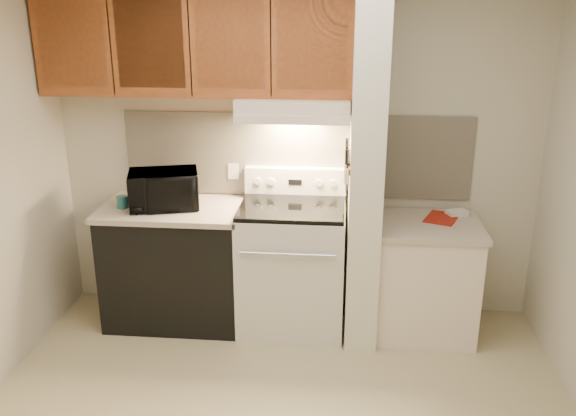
# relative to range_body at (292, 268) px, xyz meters

# --- Properties ---
(wall_back) EXTENTS (3.60, 2.50, 0.02)m
(wall_back) POSITION_rel_range_body_xyz_m (0.00, 0.34, 0.79)
(wall_back) COLOR beige
(wall_back) RESTS_ON floor
(backsplash) EXTENTS (2.60, 0.02, 0.63)m
(backsplash) POSITION_rel_range_body_xyz_m (0.00, 0.33, 0.78)
(backsplash) COLOR beige
(backsplash) RESTS_ON wall_back
(range_body) EXTENTS (0.76, 0.65, 0.92)m
(range_body) POSITION_rel_range_body_xyz_m (0.00, 0.00, 0.00)
(range_body) COLOR silver
(range_body) RESTS_ON floor
(oven_window) EXTENTS (0.50, 0.01, 0.30)m
(oven_window) POSITION_rel_range_body_xyz_m (0.00, -0.32, 0.04)
(oven_window) COLOR black
(oven_window) RESTS_ON range_body
(oven_handle) EXTENTS (0.65, 0.02, 0.02)m
(oven_handle) POSITION_rel_range_body_xyz_m (0.00, -0.35, 0.26)
(oven_handle) COLOR silver
(oven_handle) RESTS_ON range_body
(cooktop) EXTENTS (0.74, 0.64, 0.03)m
(cooktop) POSITION_rel_range_body_xyz_m (0.00, 0.00, 0.48)
(cooktop) COLOR black
(cooktop) RESTS_ON range_body
(range_backguard) EXTENTS (0.76, 0.08, 0.20)m
(range_backguard) POSITION_rel_range_body_xyz_m (0.00, 0.28, 0.59)
(range_backguard) COLOR silver
(range_backguard) RESTS_ON range_body
(range_display) EXTENTS (0.10, 0.01, 0.04)m
(range_display) POSITION_rel_range_body_xyz_m (0.00, 0.24, 0.59)
(range_display) COLOR black
(range_display) RESTS_ON range_backguard
(range_knob_left_outer) EXTENTS (0.05, 0.02, 0.05)m
(range_knob_left_outer) POSITION_rel_range_body_xyz_m (-0.28, 0.24, 0.59)
(range_knob_left_outer) COLOR silver
(range_knob_left_outer) RESTS_ON range_backguard
(range_knob_left_inner) EXTENTS (0.05, 0.02, 0.05)m
(range_knob_left_inner) POSITION_rel_range_body_xyz_m (-0.18, 0.24, 0.59)
(range_knob_left_inner) COLOR silver
(range_knob_left_inner) RESTS_ON range_backguard
(range_knob_right_inner) EXTENTS (0.05, 0.02, 0.05)m
(range_knob_right_inner) POSITION_rel_range_body_xyz_m (0.18, 0.24, 0.59)
(range_knob_right_inner) COLOR silver
(range_knob_right_inner) RESTS_ON range_backguard
(range_knob_right_outer) EXTENTS (0.05, 0.02, 0.05)m
(range_knob_right_outer) POSITION_rel_range_body_xyz_m (0.28, 0.24, 0.59)
(range_knob_right_outer) COLOR silver
(range_knob_right_outer) RESTS_ON range_backguard
(dishwasher_front) EXTENTS (1.00, 0.63, 0.87)m
(dishwasher_front) POSITION_rel_range_body_xyz_m (-0.88, 0.01, -0.03)
(dishwasher_front) COLOR black
(dishwasher_front) RESTS_ON floor
(left_countertop) EXTENTS (1.04, 0.67, 0.04)m
(left_countertop) POSITION_rel_range_body_xyz_m (-0.88, 0.01, 0.43)
(left_countertop) COLOR #C0AF9A
(left_countertop) RESTS_ON dishwasher_front
(spoon_rest) EXTENTS (0.20, 0.12, 0.01)m
(spoon_rest) POSITION_rel_range_body_xyz_m (-1.17, 0.10, 0.46)
(spoon_rest) COLOR black
(spoon_rest) RESTS_ON left_countertop
(teal_jar) EXTENTS (0.10, 0.10, 0.09)m
(teal_jar) POSITION_rel_range_body_xyz_m (-1.23, -0.06, 0.49)
(teal_jar) COLOR #226966
(teal_jar) RESTS_ON left_countertop
(outlet) EXTENTS (0.08, 0.01, 0.12)m
(outlet) POSITION_rel_range_body_xyz_m (-0.48, 0.32, 0.64)
(outlet) COLOR #F2E1CF
(outlet) RESTS_ON backsplash
(microwave) EXTENTS (0.56, 0.45, 0.27)m
(microwave) POSITION_rel_range_body_xyz_m (-0.93, -0.01, 0.58)
(microwave) COLOR black
(microwave) RESTS_ON left_countertop
(partition_pillar) EXTENTS (0.22, 0.70, 2.50)m
(partition_pillar) POSITION_rel_range_body_xyz_m (0.51, -0.01, 0.79)
(partition_pillar) COLOR white
(partition_pillar) RESTS_ON floor
(pillar_trim) EXTENTS (0.01, 0.70, 0.04)m
(pillar_trim) POSITION_rel_range_body_xyz_m (0.39, -0.01, 0.84)
(pillar_trim) COLOR #9A4E24
(pillar_trim) RESTS_ON partition_pillar
(knife_strip) EXTENTS (0.02, 0.42, 0.04)m
(knife_strip) POSITION_rel_range_body_xyz_m (0.39, -0.06, 0.86)
(knife_strip) COLOR black
(knife_strip) RESTS_ON partition_pillar
(knife_blade_a) EXTENTS (0.01, 0.03, 0.16)m
(knife_blade_a) POSITION_rel_range_body_xyz_m (0.38, -0.22, 0.76)
(knife_blade_a) COLOR silver
(knife_blade_a) RESTS_ON knife_strip
(knife_handle_a) EXTENTS (0.02, 0.02, 0.10)m
(knife_handle_a) POSITION_rel_range_body_xyz_m (0.38, -0.23, 0.91)
(knife_handle_a) COLOR black
(knife_handle_a) RESTS_ON knife_strip
(knife_blade_b) EXTENTS (0.01, 0.04, 0.18)m
(knife_blade_b) POSITION_rel_range_body_xyz_m (0.38, -0.14, 0.75)
(knife_blade_b) COLOR silver
(knife_blade_b) RESTS_ON knife_strip
(knife_handle_b) EXTENTS (0.02, 0.02, 0.10)m
(knife_handle_b) POSITION_rel_range_body_xyz_m (0.38, -0.13, 0.91)
(knife_handle_b) COLOR black
(knife_handle_b) RESTS_ON knife_strip
(knife_blade_c) EXTENTS (0.01, 0.04, 0.20)m
(knife_blade_c) POSITION_rel_range_body_xyz_m (0.38, -0.06, 0.74)
(knife_blade_c) COLOR silver
(knife_blade_c) RESTS_ON knife_strip
(knife_handle_c) EXTENTS (0.02, 0.02, 0.10)m
(knife_handle_c) POSITION_rel_range_body_xyz_m (0.38, -0.07, 0.91)
(knife_handle_c) COLOR black
(knife_handle_c) RESTS_ON knife_strip
(knife_blade_d) EXTENTS (0.01, 0.04, 0.16)m
(knife_blade_d) POSITION_rel_range_body_xyz_m (0.38, 0.02, 0.76)
(knife_blade_d) COLOR silver
(knife_blade_d) RESTS_ON knife_strip
(knife_handle_d) EXTENTS (0.02, 0.02, 0.10)m
(knife_handle_d) POSITION_rel_range_body_xyz_m (0.38, 0.02, 0.91)
(knife_handle_d) COLOR black
(knife_handle_d) RESTS_ON knife_strip
(knife_blade_e) EXTENTS (0.01, 0.04, 0.18)m
(knife_blade_e) POSITION_rel_range_body_xyz_m (0.38, 0.12, 0.75)
(knife_blade_e) COLOR silver
(knife_blade_e) RESTS_ON knife_strip
(knife_handle_e) EXTENTS (0.02, 0.02, 0.10)m
(knife_handle_e) POSITION_rel_range_body_xyz_m (0.38, 0.11, 0.91)
(knife_handle_e) COLOR black
(knife_handle_e) RESTS_ON knife_strip
(oven_mitt) EXTENTS (0.03, 0.11, 0.26)m
(oven_mitt) POSITION_rel_range_body_xyz_m (0.38, 0.17, 0.75)
(oven_mitt) COLOR slate
(oven_mitt) RESTS_ON partition_pillar
(right_cab_base) EXTENTS (0.70, 0.60, 0.81)m
(right_cab_base) POSITION_rel_range_body_xyz_m (0.97, -0.01, -0.06)
(right_cab_base) COLOR #F2E1CF
(right_cab_base) RESTS_ON floor
(right_countertop) EXTENTS (0.74, 0.64, 0.04)m
(right_countertop) POSITION_rel_range_body_xyz_m (0.97, -0.01, 0.37)
(right_countertop) COLOR #C0AF9A
(right_countertop) RESTS_ON right_cab_base
(red_folder) EXTENTS (0.29, 0.34, 0.01)m
(red_folder) POSITION_rel_range_body_xyz_m (1.07, 0.09, 0.39)
(red_folder) COLOR #9E1C0F
(red_folder) RESTS_ON right_countertop
(white_box) EXTENTS (0.17, 0.14, 0.04)m
(white_box) POSITION_rel_range_body_xyz_m (1.19, 0.17, 0.41)
(white_box) COLOR white
(white_box) RESTS_ON right_countertop
(range_hood) EXTENTS (0.78, 0.44, 0.15)m
(range_hood) POSITION_rel_range_body_xyz_m (0.00, 0.12, 1.17)
(range_hood) COLOR #F2E1CF
(range_hood) RESTS_ON upper_cabinets
(hood_lip) EXTENTS (0.78, 0.04, 0.06)m
(hood_lip) POSITION_rel_range_body_xyz_m (0.00, -0.08, 1.12)
(hood_lip) COLOR #F2E1CF
(hood_lip) RESTS_ON range_hood
(upper_cabinets) EXTENTS (2.18, 0.33, 0.77)m
(upper_cabinets) POSITION_rel_range_body_xyz_m (-0.69, 0.17, 1.62)
(upper_cabinets) COLOR #9A4E24
(upper_cabinets) RESTS_ON wall_back
(cab_door_a) EXTENTS (0.46, 0.01, 0.63)m
(cab_door_a) POSITION_rel_range_body_xyz_m (-1.51, 0.01, 1.62)
(cab_door_a) COLOR #9A4E24
(cab_door_a) RESTS_ON upper_cabinets
(cab_gap_a) EXTENTS (0.01, 0.01, 0.73)m
(cab_gap_a) POSITION_rel_range_body_xyz_m (-1.23, 0.01, 1.62)
(cab_gap_a) COLOR black
(cab_gap_a) RESTS_ON upper_cabinets
(cab_door_b) EXTENTS (0.46, 0.01, 0.63)m
(cab_door_b) POSITION_rel_range_body_xyz_m (-0.96, 0.01, 1.62)
(cab_door_b) COLOR #9A4E24
(cab_door_b) RESTS_ON upper_cabinets
(cab_gap_b) EXTENTS (0.01, 0.01, 0.73)m
(cab_gap_b) POSITION_rel_range_body_xyz_m (-0.69, 0.01, 1.62)
(cab_gap_b) COLOR black
(cab_gap_b) RESTS_ON upper_cabinets
(cab_door_c) EXTENTS (0.46, 0.01, 0.63)m
(cab_door_c) POSITION_rel_range_body_xyz_m (-0.42, 0.01, 1.62)
(cab_door_c) COLOR #9A4E24
(cab_door_c) RESTS_ON upper_cabinets
(cab_gap_c) EXTENTS (0.01, 0.01, 0.73)m
(cab_gap_c) POSITION_rel_range_body_xyz_m (-0.14, 0.01, 1.62)
(cab_gap_c) COLOR black
(cab_gap_c) RESTS_ON upper_cabinets
(cab_door_d) EXTENTS (0.46, 0.01, 0.63)m
(cab_door_d) POSITION_rel_range_body_xyz_m (0.13, 0.01, 1.62)
(cab_door_d) COLOR #9A4E24
(cab_door_d) RESTS_ON upper_cabinets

